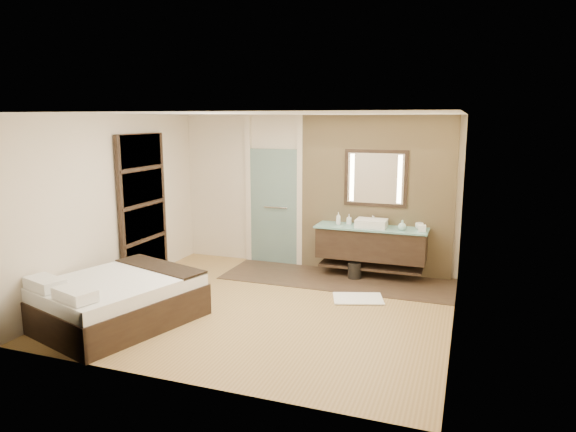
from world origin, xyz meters
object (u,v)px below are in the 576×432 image
at_px(bed, 117,300).
at_px(waste_bin, 355,271).
at_px(mirror_unit, 376,178).
at_px(vanity, 371,244).

relative_size(bed, waste_bin, 8.30).
height_order(bed, waste_bin, bed).
height_order(mirror_unit, bed, mirror_unit).
bearing_deg(bed, mirror_unit, 67.54).
bearing_deg(bed, waste_bin, 66.03).
xyz_separation_m(vanity, bed, (-2.75, -3.08, -0.28)).
bearing_deg(waste_bin, vanity, 40.31).
distance_m(vanity, waste_bin, 0.53).
height_order(vanity, waste_bin, vanity).
distance_m(mirror_unit, waste_bin, 1.59).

